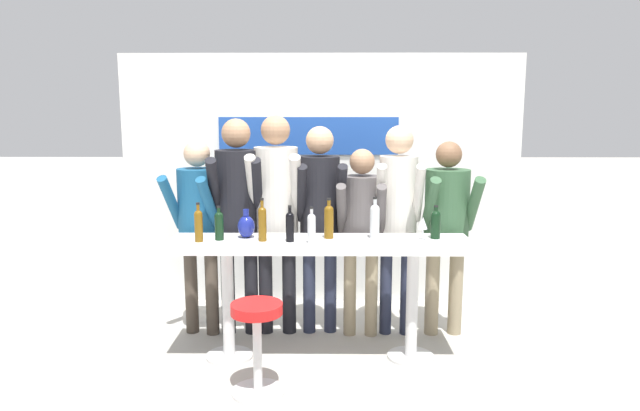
% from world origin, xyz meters
% --- Properties ---
extents(ground_plane, '(40.00, 40.00, 0.00)m').
position_xyz_m(ground_plane, '(0.00, 0.00, 0.00)').
color(ground_plane, '#B2ADA3').
extents(back_wall, '(3.87, 0.12, 2.43)m').
position_xyz_m(back_wall, '(-0.00, 1.41, 1.22)').
color(back_wall, silver).
rests_on(back_wall, ground_plane).
extents(tasting_table, '(2.27, 0.50, 0.93)m').
position_xyz_m(tasting_table, '(0.00, 0.00, 0.77)').
color(tasting_table, white).
rests_on(tasting_table, ground_plane).
extents(bar_stool, '(0.36, 0.36, 0.63)m').
position_xyz_m(bar_stool, '(-0.41, -0.57, 0.42)').
color(bar_stool, silver).
rests_on(bar_stool, ground_plane).
extents(person_far_left, '(0.48, 0.58, 1.65)m').
position_xyz_m(person_far_left, '(-1.02, 0.49, 1.03)').
color(person_far_left, '#473D33').
rests_on(person_far_left, ground_plane).
extents(person_left, '(0.45, 0.58, 1.83)m').
position_xyz_m(person_left, '(-0.69, 0.49, 1.14)').
color(person_left, black).
rests_on(person_left, ground_plane).
extents(person_center_left, '(0.44, 0.56, 1.86)m').
position_xyz_m(person_center_left, '(-0.37, 0.51, 1.16)').
color(person_center_left, black).
rests_on(person_center_left, ground_plane).
extents(person_center, '(0.42, 0.55, 1.77)m').
position_xyz_m(person_center, '(-0.01, 0.53, 1.11)').
color(person_center, '#23283D').
rests_on(person_center, ground_plane).
extents(person_center_right, '(0.42, 0.52, 1.59)m').
position_xyz_m(person_center_right, '(0.34, 0.46, 0.99)').
color(person_center_right, gray).
rests_on(person_center_right, ground_plane).
extents(person_right, '(0.40, 0.54, 1.77)m').
position_xyz_m(person_right, '(0.64, 0.49, 1.12)').
color(person_right, '#23283D').
rests_on(person_right, ground_plane).
extents(person_far_right, '(0.45, 0.54, 1.65)m').
position_xyz_m(person_far_right, '(1.05, 0.49, 1.02)').
color(person_far_right, gray).
rests_on(person_far_right, ground_plane).
extents(wine_bottle_0, '(0.06, 0.06, 0.27)m').
position_xyz_m(wine_bottle_0, '(-0.06, -0.12, 1.06)').
color(wine_bottle_0, '#B7BCC1').
rests_on(wine_bottle_0, tasting_table).
extents(wine_bottle_1, '(0.06, 0.06, 0.27)m').
position_xyz_m(wine_bottle_1, '(-0.22, -0.05, 1.06)').
color(wine_bottle_1, black).
rests_on(wine_bottle_1, tasting_table).
extents(wine_bottle_2, '(0.06, 0.06, 0.32)m').
position_xyz_m(wine_bottle_2, '(-0.43, -0.04, 1.08)').
color(wine_bottle_2, brown).
rests_on(wine_bottle_2, tasting_table).
extents(wine_bottle_3, '(0.06, 0.06, 0.29)m').
position_xyz_m(wine_bottle_3, '(-0.89, -0.06, 1.07)').
color(wine_bottle_3, brown).
rests_on(wine_bottle_3, tasting_table).
extents(wine_bottle_4, '(0.07, 0.07, 0.26)m').
position_xyz_m(wine_bottle_4, '(-0.75, 0.00, 1.05)').
color(wine_bottle_4, black).
rests_on(wine_bottle_4, tasting_table).
extents(wine_bottle_5, '(0.07, 0.07, 0.31)m').
position_xyz_m(wine_bottle_5, '(0.07, 0.07, 1.08)').
color(wine_bottle_5, brown).
rests_on(wine_bottle_5, tasting_table).
extents(wine_bottle_6, '(0.07, 0.07, 0.25)m').
position_xyz_m(wine_bottle_6, '(0.88, 0.06, 1.05)').
color(wine_bottle_6, black).
rests_on(wine_bottle_6, tasting_table).
extents(wine_bottle_7, '(0.07, 0.07, 0.32)m').
position_xyz_m(wine_bottle_7, '(0.41, 0.06, 1.08)').
color(wine_bottle_7, '#B7BCC1').
rests_on(wine_bottle_7, tasting_table).
extents(wine_glass_0, '(0.07, 0.07, 0.18)m').
position_xyz_m(wine_glass_0, '(0.77, 0.00, 1.06)').
color(wine_glass_0, silver).
rests_on(wine_glass_0, tasting_table).
extents(decorative_vase, '(0.13, 0.13, 0.22)m').
position_xyz_m(decorative_vase, '(-0.56, 0.08, 1.02)').
color(decorative_vase, navy).
rests_on(decorative_vase, tasting_table).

